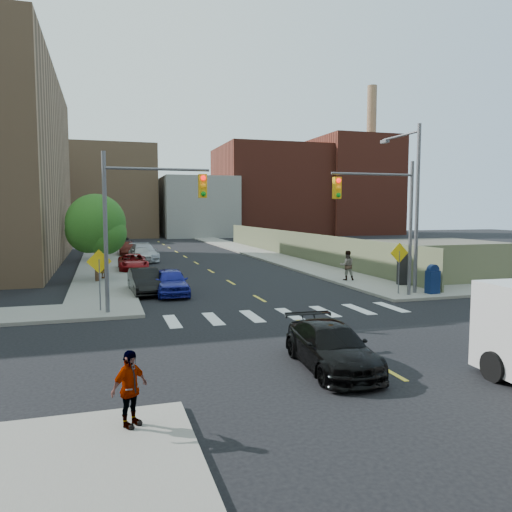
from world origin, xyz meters
TOP-DOWN VIEW (x-y plane):
  - ground at (0.00, 0.00)m, footprint 160.00×160.00m
  - sidewalk_nw at (-7.75, 41.50)m, footprint 3.50×73.00m
  - sidewalk_ne at (7.75, 41.50)m, footprint 3.50×73.00m
  - fence_north at (9.60, 28.00)m, footprint 0.12×44.00m
  - gravel_lot at (28.00, 30.00)m, footprint 36.00×42.00m
  - bg_bldg_west at (-22.00, 70.00)m, footprint 14.00×18.00m
  - bg_bldg_midwest at (-6.00, 72.00)m, footprint 14.00×16.00m
  - bg_bldg_center at (8.00, 70.00)m, footprint 12.00×16.00m
  - bg_bldg_east at (22.00, 72.00)m, footprint 18.00×18.00m
  - bg_bldg_fareast at (38.00, 70.00)m, footprint 14.00×16.00m
  - smokestack at (42.00, 70.00)m, footprint 1.80×1.80m
  - signal_nw at (-5.98, 6.00)m, footprint 4.59×0.30m
  - signal_ne at (5.98, 6.00)m, footprint 4.59×0.30m
  - streetlight_ne at (8.20, 6.90)m, footprint 0.25×3.70m
  - warn_sign_nw at (-7.80, 6.50)m, footprint 1.06×0.06m
  - warn_sign_ne at (7.20, 6.50)m, footprint 1.06×0.06m
  - warn_sign_midwest at (-7.80, 20.00)m, footprint 1.06×0.06m
  - tree_west_near at (-8.00, 16.05)m, footprint 3.66×3.64m
  - tree_west_far at (-8.00, 31.05)m, footprint 3.66×3.64m
  - parked_car_blue at (-4.20, 10.46)m, footprint 1.74×4.20m
  - parked_car_black at (-5.50, 11.25)m, footprint 1.68×4.23m
  - parked_car_red at (-5.50, 21.93)m, footprint 2.13×4.57m
  - parked_car_silver at (-4.20, 28.90)m, footprint 2.59×5.49m
  - parked_car_white at (-4.47, 27.74)m, footprint 1.64×4.07m
  - parked_car_maroon at (-5.50, 34.97)m, footprint 1.62×4.15m
  - parked_car_grey at (-5.50, 45.09)m, footprint 2.88×5.41m
  - black_sedan at (-1.44, -3.40)m, footprint 2.07×4.51m
  - mailbox at (8.93, 6.00)m, footprint 0.66×0.51m
  - payphone at (9.20, 9.16)m, footprint 0.62×0.54m
  - pedestrian_west at (-7.61, 17.32)m, footprint 0.64×0.79m
  - pedestrian_east at (6.95, 11.80)m, footprint 1.05×0.91m
  - pedestrian_sw at (-7.19, -6.00)m, footprint 0.95×0.90m

SIDE VIEW (x-z plane):
  - ground at x=0.00m, z-range 0.00..0.00m
  - gravel_lot at x=28.00m, z-range 0.00..0.06m
  - sidewalk_nw at x=-7.75m, z-range 0.00..0.15m
  - sidewalk_ne at x=7.75m, z-range 0.00..0.15m
  - parked_car_red at x=-5.50m, z-range 0.00..1.27m
  - black_sedan at x=-1.44m, z-range 0.00..1.28m
  - parked_car_maroon at x=-5.50m, z-range 0.00..1.35m
  - parked_car_black at x=-5.50m, z-range 0.00..1.37m
  - parked_car_white at x=-4.47m, z-range 0.00..1.39m
  - parked_car_blue at x=-4.20m, z-range 0.00..1.42m
  - parked_car_grey at x=-5.50m, z-range 0.00..1.45m
  - parked_car_silver at x=-4.20m, z-range 0.00..1.55m
  - mailbox at x=8.93m, z-range 0.13..1.67m
  - pedestrian_sw at x=-7.19m, z-range 0.15..1.73m
  - payphone at x=9.20m, z-range 0.15..2.00m
  - pedestrian_east at x=6.95m, z-range 0.15..2.01m
  - pedestrian_west at x=-7.61m, z-range 0.15..2.03m
  - fence_north at x=9.60m, z-range 0.00..2.50m
  - warn_sign_nw at x=-7.80m, z-range 0.58..3.41m
  - warn_sign_ne at x=7.20m, z-range 0.58..3.41m
  - warn_sign_midwest at x=-7.80m, z-range 0.58..3.41m
  - tree_west_near at x=-8.00m, z-range 0.72..6.24m
  - tree_west_far at x=-8.00m, z-range 0.72..6.24m
  - signal_nw at x=-5.98m, z-range 1.03..8.03m
  - signal_ne at x=5.98m, z-range 1.03..8.03m
  - bg_bldg_center at x=8.00m, z-range 0.00..10.00m
  - streetlight_ne at x=8.20m, z-range 0.72..9.72m
  - bg_bldg_west at x=-22.00m, z-range 0.00..12.00m
  - bg_bldg_midwest at x=-6.00m, z-range 0.00..15.00m
  - bg_bldg_east at x=22.00m, z-range 0.00..16.00m
  - bg_bldg_fareast at x=38.00m, z-range 0.00..18.00m
  - smokestack at x=42.00m, z-range 0.00..28.00m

